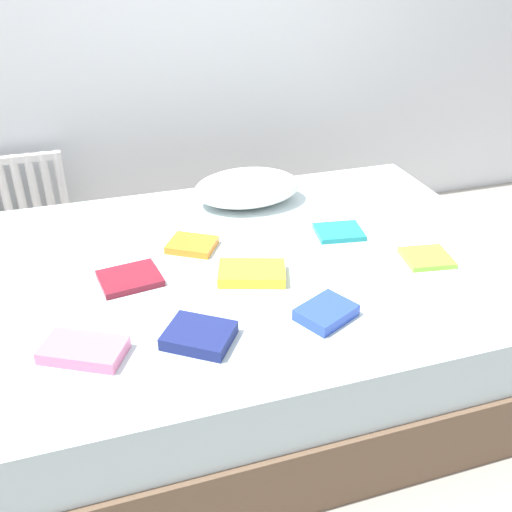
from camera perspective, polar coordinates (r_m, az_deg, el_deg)
The scene contains 13 objects.
ground_plane at distance 2.45m, azimuth 0.36°, elevation -10.31°, with size 8.00×8.00×0.00m, color #9E998E.
bed at distance 2.30m, azimuth 0.38°, elevation -5.62°, with size 2.00×1.50×0.50m.
radiator at distance 3.26m, azimuth -24.20°, elevation 4.75°, with size 0.68×0.04×0.51m.
pillow at distance 2.58m, azimuth -0.90°, elevation 6.85°, with size 0.48×0.32×0.15m, color white.
textbook_lime at distance 2.24m, azimuth 16.71°, elevation -0.17°, with size 0.17×0.16×0.02m, color #8CC638.
textbook_yellow at distance 2.03m, azimuth -0.42°, elevation -1.74°, with size 0.24×0.15×0.04m, color yellow.
textbook_blue at distance 1.85m, azimuth 7.03°, elevation -5.63°, with size 0.18×0.14×0.04m, color #2847B7.
textbook_teal at distance 2.35m, azimuth 8.29°, elevation 2.40°, with size 0.19×0.15×0.02m, color teal.
textbook_orange at distance 2.24m, azimuth -6.41°, elevation 1.12°, with size 0.18×0.15×0.03m, color orange.
textbook_maroon at distance 2.07m, azimuth -12.52°, elevation -2.19°, with size 0.21×0.17×0.02m, color maroon.
textbook_navy at distance 1.75m, azimuth -5.71°, elevation -7.92°, with size 0.20×0.16×0.04m, color navy.
textbook_pink at distance 1.76m, azimuth -16.86°, elevation -9.01°, with size 0.24×0.13×0.04m, color pink.
textbook_white at distance 2.16m, azimuth 23.00°, elevation -2.48°, with size 0.18×0.15×0.03m, color white.
Camera 1 is at (-0.58, -1.78, 1.59)m, focal length 39.98 mm.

